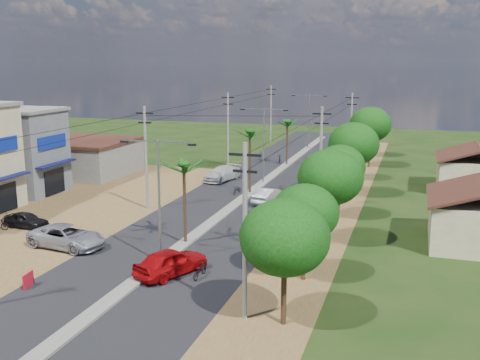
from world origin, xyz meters
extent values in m
plane|color=black|center=(0.00, 0.00, 0.00)|extent=(160.00, 160.00, 0.00)
cube|color=black|center=(0.00, 15.00, 0.02)|extent=(12.00, 110.00, 0.04)
cube|color=#605E56|center=(0.00, 18.00, 0.09)|extent=(1.00, 90.00, 0.18)
cube|color=brown|center=(-15.00, 8.00, 0.02)|extent=(18.00, 46.00, 0.04)
cube|color=brown|center=(8.50, 15.00, 0.01)|extent=(5.00, 90.00, 0.03)
cube|color=#0F1341|center=(-17.60, 7.00, 3.10)|extent=(0.80, 5.40, 0.15)
cube|color=black|center=(-17.95, 7.00, 1.30)|extent=(0.10, 3.00, 2.40)
cube|color=navy|center=(-17.92, 7.00, 5.85)|extent=(0.12, 4.20, 1.20)
cube|color=#515559|center=(-22.00, 14.00, 4.00)|extent=(8.00, 6.00, 8.00)
cube|color=#605E56|center=(-22.00, 14.00, 8.15)|extent=(8.40, 6.40, 0.30)
cube|color=#0F1341|center=(-17.60, 14.00, 3.10)|extent=(0.80, 5.40, 0.15)
cube|color=black|center=(-17.95, 14.00, 1.30)|extent=(0.10, 3.00, 2.40)
cube|color=navy|center=(-17.92, 14.00, 5.20)|extent=(0.12, 4.20, 1.20)
cube|color=#605E56|center=(-21.00, 24.00, 1.80)|extent=(10.00, 10.00, 3.60)
cube|color=black|center=(-21.00, 24.00, 3.80)|extent=(10.40, 10.40, 0.30)
cube|color=tan|center=(21.00, 28.00, 1.65)|extent=(7.00, 7.00, 3.30)
cylinder|color=black|center=(9.50, -6.00, 2.10)|extent=(0.28, 0.28, 4.20)
ellipsoid|color=black|center=(9.50, -6.00, 4.50)|extent=(4.40, 4.40, 3.74)
cylinder|color=black|center=(9.30, 0.00, 1.92)|extent=(0.28, 0.28, 3.85)
ellipsoid|color=black|center=(9.30, 0.00, 4.12)|extent=(4.00, 4.00, 3.40)
cylinder|color=black|center=(9.70, 7.00, 2.27)|extent=(0.28, 0.28, 4.55)
ellipsoid|color=black|center=(9.70, 7.00, 4.88)|extent=(4.60, 4.60, 3.91)
cylinder|color=black|center=(9.40, 14.00, 2.03)|extent=(0.28, 0.28, 4.06)
ellipsoid|color=black|center=(9.40, 14.00, 4.35)|extent=(4.20, 4.20, 3.57)
cylinder|color=black|center=(9.60, 22.00, 2.38)|extent=(0.28, 0.28, 4.76)
ellipsoid|color=black|center=(9.60, 22.00, 5.10)|extent=(4.80, 4.80, 4.08)
cylinder|color=black|center=(9.20, 30.00, 1.82)|extent=(0.28, 0.28, 3.64)
ellipsoid|color=black|center=(9.20, 30.00, 3.90)|extent=(3.80, 3.80, 3.23)
cylinder|color=black|center=(9.80, 38.00, 2.45)|extent=(0.28, 0.28, 4.90)
ellipsoid|color=black|center=(9.80, 38.00, 5.25)|extent=(5.00, 5.00, 4.25)
cylinder|color=black|center=(9.50, 46.00, 2.17)|extent=(0.28, 0.28, 4.34)
ellipsoid|color=black|center=(9.50, 46.00, 4.65)|extent=(4.40, 4.40, 3.74)
cylinder|color=black|center=(0.00, 4.00, 2.90)|extent=(0.22, 0.22, 5.80)
cylinder|color=black|center=(0.00, 20.00, 3.10)|extent=(0.22, 0.22, 6.20)
cylinder|color=black|center=(0.00, 36.00, 2.75)|extent=(0.22, 0.22, 5.50)
cylinder|color=gray|center=(0.00, 0.00, 4.00)|extent=(0.16, 0.16, 8.00)
cube|color=gray|center=(1.20, 0.00, 7.90)|extent=(2.40, 0.08, 0.08)
cube|color=gray|center=(-1.20, 0.00, 7.90)|extent=(2.40, 0.08, 0.08)
cube|color=black|center=(2.30, 0.00, 7.80)|extent=(0.50, 0.18, 0.12)
cube|color=black|center=(-2.30, 0.00, 7.80)|extent=(0.50, 0.18, 0.12)
cylinder|color=gray|center=(0.00, 25.00, 4.00)|extent=(0.16, 0.16, 8.00)
cube|color=gray|center=(1.20, 25.00, 7.90)|extent=(2.40, 0.08, 0.08)
cube|color=gray|center=(-1.20, 25.00, 7.90)|extent=(2.40, 0.08, 0.08)
cube|color=black|center=(2.30, 25.00, 7.80)|extent=(0.50, 0.18, 0.12)
cube|color=black|center=(-2.30, 25.00, 7.80)|extent=(0.50, 0.18, 0.12)
cylinder|color=gray|center=(0.00, 50.00, 4.00)|extent=(0.16, 0.16, 8.00)
cube|color=gray|center=(1.20, 50.00, 7.90)|extent=(2.40, 0.08, 0.08)
cube|color=gray|center=(-1.20, 50.00, 7.90)|extent=(2.40, 0.08, 0.08)
cube|color=black|center=(2.30, 50.00, 7.80)|extent=(0.50, 0.18, 0.12)
cube|color=black|center=(-2.30, 50.00, 7.80)|extent=(0.50, 0.18, 0.12)
cylinder|color=#605E56|center=(-7.00, 12.00, 4.50)|extent=(0.24, 0.24, 9.00)
cube|color=black|center=(-7.00, 12.00, 8.40)|extent=(1.60, 0.12, 0.12)
cube|color=black|center=(-7.00, 12.00, 7.60)|extent=(1.20, 0.12, 0.12)
cylinder|color=#605E56|center=(-7.00, 34.00, 4.50)|extent=(0.24, 0.24, 9.00)
cube|color=black|center=(-7.00, 34.00, 8.40)|extent=(1.60, 0.12, 0.12)
cube|color=black|center=(-7.00, 34.00, 7.60)|extent=(1.20, 0.12, 0.12)
cylinder|color=#605E56|center=(-7.00, 55.00, 4.50)|extent=(0.24, 0.24, 9.00)
cube|color=black|center=(-7.00, 55.00, 8.40)|extent=(1.60, 0.12, 0.12)
cube|color=black|center=(-7.00, 55.00, 7.60)|extent=(1.20, 0.12, 0.12)
cylinder|color=#605E56|center=(7.50, -6.00, 4.50)|extent=(0.24, 0.24, 9.00)
cube|color=black|center=(7.50, -6.00, 8.40)|extent=(1.60, 0.12, 0.12)
cube|color=black|center=(7.50, -6.00, 7.60)|extent=(1.20, 0.12, 0.12)
cylinder|color=#605E56|center=(7.50, 16.00, 4.50)|extent=(0.24, 0.24, 9.00)
cube|color=black|center=(7.50, 16.00, 8.40)|extent=(1.60, 0.12, 0.12)
cube|color=black|center=(7.50, 16.00, 7.60)|extent=(1.20, 0.12, 0.12)
cylinder|color=#605E56|center=(7.50, 38.00, 4.50)|extent=(0.24, 0.24, 9.00)
cube|color=black|center=(7.50, 38.00, 8.40)|extent=(1.60, 0.12, 0.12)
cube|color=black|center=(7.50, 38.00, 7.60)|extent=(1.20, 0.12, 0.12)
imported|color=#97080A|center=(1.50, -1.72, 0.82)|extent=(3.79, 5.21, 1.65)
imported|color=gray|center=(2.76, 17.00, 0.72)|extent=(2.45, 4.63, 1.45)
imported|color=#ACADA8|center=(-4.67, 25.04, 0.76)|extent=(3.36, 5.58, 1.51)
imported|color=gray|center=(-7.50, 0.74, 0.78)|extent=(5.90, 3.29, 1.56)
imported|color=black|center=(-13.32, 3.85, 0.62)|extent=(3.75, 1.78, 1.24)
imported|color=black|center=(3.32, -1.63, 0.47)|extent=(0.69, 1.81, 0.94)
imported|color=black|center=(-1.20, 19.66, 0.42)|extent=(0.71, 1.64, 0.84)
imported|color=black|center=(-1.20, 37.31, 0.52)|extent=(0.78, 1.80, 1.05)
cube|color=#A70F20|center=(-5.50, -6.00, 0.45)|extent=(0.22, 1.07, 0.90)
cylinder|color=black|center=(-5.50, -6.49, 0.22)|extent=(0.04, 0.04, 0.45)
cylinder|color=black|center=(-5.50, -5.51, 0.22)|extent=(0.04, 0.04, 0.45)
imported|color=black|center=(-15.01, 4.03, 0.50)|extent=(1.71, 0.65, 1.00)
camera|label=1|loc=(15.23, -31.13, 12.78)|focal=42.00mm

